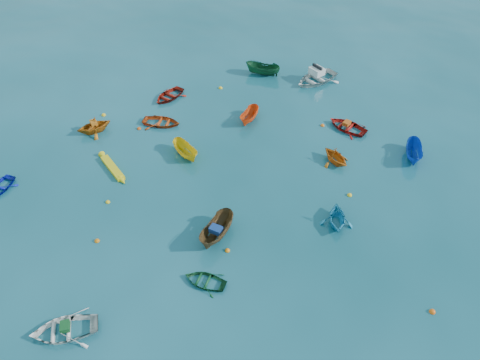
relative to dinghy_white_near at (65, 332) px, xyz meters
The scene contains 29 objects.
ground 9.33m from the dinghy_white_near, 80.67° to the left, with size 160.00×160.00×0.00m, color #094047.
dinghy_white_near is the anchor object (origin of this frame).
sampan_brown_mid 9.87m from the dinghy_white_near, 72.84° to the left, with size 1.26×3.34×1.29m, color brown.
dinghy_orange_w 17.51m from the dinghy_white_near, 130.56° to the left, with size 2.27×2.63×1.39m, color #BD6211.
sampan_yellow_mid 15.13m from the dinghy_white_near, 103.41° to the left, with size 1.08×2.87×1.11m, color yellow.
dinghy_green_e 7.58m from the dinghy_white_near, 56.17° to the left, with size 1.72×2.41×0.50m, color #114824.
dinghy_cyan_se 16.73m from the dinghy_white_near, 59.18° to the left, with size 2.11×2.45×1.29m, color teal.
dinghy_red_nw 18.53m from the dinghy_white_near, 114.31° to the left, with size 2.18×3.05×0.63m, color #B93C0F.
sampan_orange_n 21.20m from the dinghy_white_near, 95.29° to the left, with size 1.03×2.73×1.06m, color #E84F15.
dinghy_red_ne 24.85m from the dinghy_white_near, 78.03° to the left, with size 2.26×3.16×0.66m, color #A4130D.
sampan_blue_far 25.75m from the dinghy_white_near, 65.60° to the left, with size 1.14×3.02×1.17m, color #0E40B0.
dinghy_red_far 22.51m from the dinghy_white_near, 115.39° to the left, with size 2.20×3.08×0.64m, color #9C190D.
dinghy_orange_far 20.81m from the dinghy_white_near, 73.18° to the left, with size 2.05×2.38×1.25m, color #CB6313.
sampan_green_far 28.57m from the dinghy_white_near, 99.79° to the left, with size 1.21×3.21×1.24m, color #114A27.
kayak_yellow 12.76m from the dinghy_white_near, 123.14° to the left, with size 0.55×3.72×0.37m, color gold, non-canonical shape.
motorboat_white 29.69m from the dinghy_white_near, 90.29° to the left, with size 3.07×4.30×1.49m, color silver.
tarp_green_a 0.51m from the dinghy_white_near, 45.47° to the left, with size 0.61×0.46×0.29m, color #134C1F.
tarp_blue_a 9.76m from the dinghy_white_near, 72.50° to the left, with size 0.72×0.54×0.35m, color navy.
tarp_orange_a 17.55m from the dinghy_white_near, 130.41° to the left, with size 0.62×0.47×0.30m, color #CB6414.
tarp_orange_b 24.85m from the dinghy_white_near, 78.26° to the left, with size 0.62×0.47×0.30m, color #C65014.
buoy_or_a 6.07m from the dinghy_white_near, 120.28° to the left, with size 0.33×0.33×0.33m, color orange.
buoy_ye_a 9.42m from the dinghy_white_near, 121.34° to the left, with size 0.31×0.31×0.31m, color gold.
buoy_or_b 9.72m from the dinghy_white_near, 65.54° to the left, with size 0.31×0.31×0.31m, color orange.
buoy_ye_b 19.77m from the dinghy_white_near, 129.18° to the left, with size 0.37×0.37×0.37m, color yellow.
buoy_or_c 17.74m from the dinghy_white_near, 119.53° to the left, with size 0.33×0.33×0.33m, color #D7450B.
buoy_ye_c 19.10m from the dinghy_white_near, 64.26° to the left, with size 0.33×0.33×0.33m, color yellow.
buoy_or_d 19.05m from the dinghy_white_near, 35.89° to the left, with size 0.34×0.34×0.34m, color #FF5C0D.
buoy_ye_d 24.98m from the dinghy_white_near, 105.76° to the left, with size 0.35×0.35×0.35m, color yellow.
buoy_or_e 23.85m from the dinghy_white_near, 81.94° to the left, with size 0.33×0.33×0.33m, color #FF650D.
Camera 1 is at (12.73, -15.07, 21.56)m, focal length 35.00 mm.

